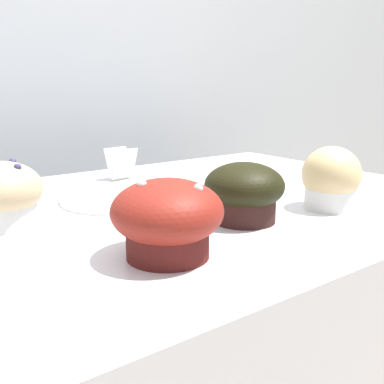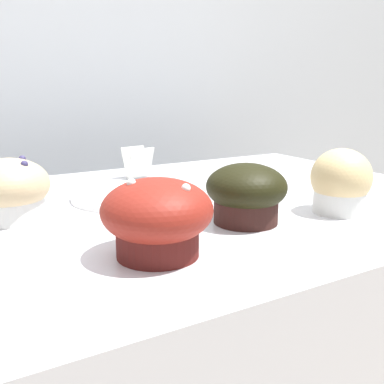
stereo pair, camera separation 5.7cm
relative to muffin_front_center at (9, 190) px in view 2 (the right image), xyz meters
The scene contains 7 objects.
wall_back 0.60m from the muffin_front_center, 69.84° to the left, with size 3.20×0.10×1.80m, color #B2B7BC.
muffin_front_center is the anchor object (origin of this frame).
muffin_back_left 0.45m from the muffin_front_center, 26.03° to the right, with size 0.08×0.08×0.09m.
muffin_back_right 0.24m from the muffin_front_center, 62.67° to the right, with size 0.12×0.12×0.09m.
muffin_front_left 0.31m from the muffin_front_center, 32.70° to the right, with size 0.11×0.11×0.08m.
serving_plate 0.19m from the muffin_front_center, ahead, with size 0.19×0.19×0.01m.
price_card 0.31m from the muffin_front_center, 32.40° to the left, with size 0.06×0.05×0.06m.
Camera 2 is at (-0.29, -0.59, 1.11)m, focal length 42.00 mm.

